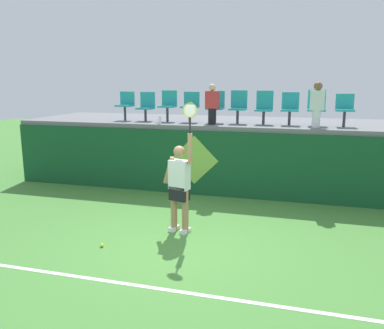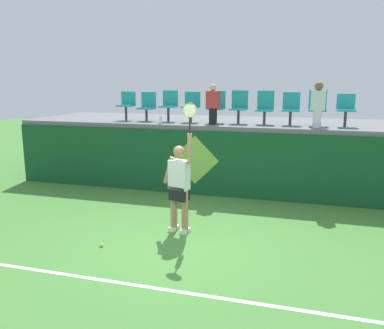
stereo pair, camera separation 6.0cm
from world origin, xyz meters
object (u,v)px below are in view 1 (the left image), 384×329
stadium_chair_5 (238,106)px  stadium_chair_9 (345,108)px  stadium_chair_1 (146,105)px  stadium_chair_6 (264,106)px  tennis_ball (102,245)px  stadium_chair_3 (191,105)px  spectator_1 (317,104)px  stadium_chair_0 (126,104)px  tennis_player (180,184)px  stadium_chair_4 (216,105)px  stadium_chair_2 (168,104)px  stadium_chair_7 (290,107)px  stadium_chair_8 (316,106)px  water_bottle (160,120)px  spectator_0 (212,104)px

stadium_chair_5 → stadium_chair_9: size_ratio=1.08×
stadium_chair_1 → stadium_chair_6: bearing=0.1°
tennis_ball → stadium_chair_3: 5.17m
stadium_chair_5 → spectator_1: (1.99, -0.43, 0.10)m
stadium_chair_0 → stadium_chair_3: 1.95m
tennis_player → stadium_chair_4: size_ratio=2.97×
stadium_chair_2 → stadium_chair_5: 1.98m
stadium_chair_0 → stadium_chair_3: stadium_chair_3 is taller
stadium_chair_1 → spectator_1: bearing=-5.2°
stadium_chair_7 → stadium_chair_8: size_ratio=0.93×
stadium_chair_9 → spectator_1: size_ratio=0.73×
stadium_chair_2 → stadium_chair_6: bearing=0.2°
tennis_ball → stadium_chair_3: bearing=86.1°
stadium_chair_0 → stadium_chair_6: 3.96m
stadium_chair_6 → tennis_ball: bearing=-116.5°
stadium_chair_5 → spectator_1: 2.04m
tennis_ball → stadium_chair_3: (0.32, 4.65, 2.24)m
water_bottle → spectator_1: bearing=4.4°
stadium_chair_2 → stadium_chair_3: bearing=-0.3°
tennis_player → stadium_chair_1: 4.33m
stadium_chair_4 → stadium_chair_9: stadium_chair_4 is taller
stadium_chair_1 → stadium_chair_4: 2.02m
stadium_chair_6 → stadium_chair_9: stadium_chair_6 is taller
stadium_chair_6 → stadium_chair_3: bearing=-179.7°
water_bottle → stadium_chair_4: stadium_chair_4 is taller
stadium_chair_1 → stadium_chair_3: (1.31, -0.01, 0.04)m
stadium_chair_4 → stadium_chair_8: size_ratio=0.95×
stadium_chair_6 → spectator_1: bearing=-18.1°
tennis_player → stadium_chair_1: bearing=120.7°
stadium_chair_4 → stadium_chair_5: bearing=0.2°
stadium_chair_3 → stadium_chair_8: size_ratio=0.92×
water_bottle → stadium_chair_2: 0.82m
stadium_chair_1 → spectator_1: spectator_1 is taller
tennis_player → stadium_chair_2: (-1.45, 3.56, 1.32)m
stadium_chair_2 → stadium_chair_4: (1.36, 0.00, -0.01)m
stadium_chair_4 → stadium_chair_1: bearing=-180.0°
stadium_chair_1 → stadium_chair_2: (0.66, -0.00, 0.05)m
stadium_chair_2 → stadium_chair_9: 4.65m
stadium_chair_5 → spectator_0: (-0.62, -0.44, 0.06)m
tennis_ball → water_bottle: (-0.32, 3.93, 1.87)m
stadium_chair_1 → stadium_chair_9: stadium_chair_1 is taller
stadium_chair_2 → stadium_chair_4: 1.36m
stadium_chair_5 → spectator_1: bearing=-12.1°
stadium_chair_7 → tennis_player: bearing=-117.7°
tennis_ball → stadium_chair_7: bearing=57.3°
stadium_chair_8 → tennis_ball: bearing=-127.9°
water_bottle → tennis_player: bearing=-63.0°
spectator_1 → stadium_chair_2: bearing=174.0°
tennis_player → stadium_chair_5: size_ratio=2.91×
tennis_ball → stadium_chair_2: (-0.34, 4.66, 2.25)m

